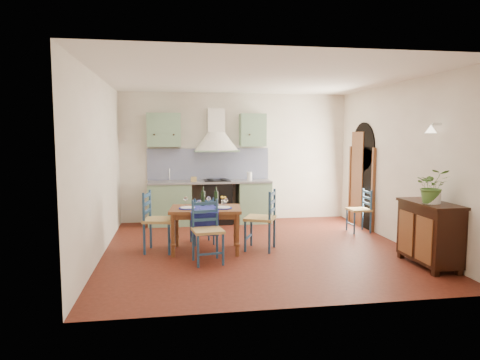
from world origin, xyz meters
The scene contains 13 objects.
floor centered at (0.00, 0.00, 0.00)m, with size 5.00×5.00×0.00m, color #41160D.
back_wall centered at (-0.47, 2.29, 1.05)m, with size 5.00×0.96×2.80m.
right_wall centered at (2.50, 0.28, 1.34)m, with size 0.26×5.00×2.80m.
left_wall centered at (-2.50, 0.00, 1.40)m, with size 0.04×5.00×2.80m, color silver.
ceiling centered at (0.00, 0.00, 2.80)m, with size 5.00×5.00×0.01m, color silver.
dining_table centered at (-0.86, -0.04, 0.64)m, with size 1.20×0.93×1.04m.
chair_near centered at (-0.89, -0.65, 0.48)m, with size 0.49×0.49×0.93m.
chair_far centered at (-0.88, 0.46, 0.43)m, with size 0.45×0.45×0.82m.
chair_left centered at (-1.64, 0.07, 0.51)m, with size 0.55×0.55×0.99m.
chair_right centered at (0.06, -0.08, 0.52)m, with size 0.62×0.62×1.00m.
chair_spare centered at (2.23, 0.91, 0.43)m, with size 0.40×0.40×0.84m.
sideboard centered at (2.26, -1.32, 0.51)m, with size 0.50×1.05×0.94m.
potted_plant centered at (2.22, -1.41, 1.18)m, with size 0.44×0.38×0.49m, color #47752F.
Camera 1 is at (-1.38, -6.87, 1.89)m, focal length 32.00 mm.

